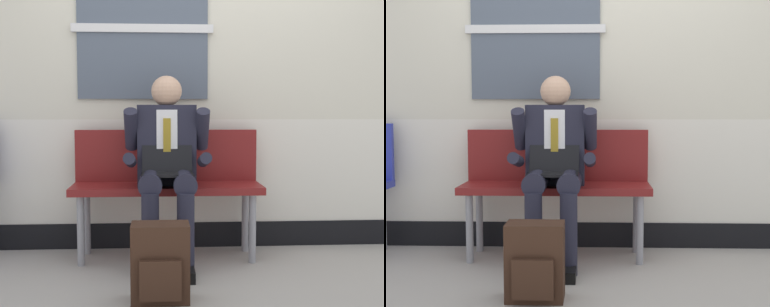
# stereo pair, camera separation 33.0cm
# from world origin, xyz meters

# --- Properties ---
(ground_plane) EXTENTS (18.00, 18.00, 0.00)m
(ground_plane) POSITION_xyz_m (0.00, 0.00, 0.00)
(ground_plane) COLOR #9E9991
(station_wall) EXTENTS (5.72, 0.16, 2.74)m
(station_wall) POSITION_xyz_m (-0.01, 0.58, 1.36)
(station_wall) COLOR beige
(station_wall) RESTS_ON ground
(bench_with_person) EXTENTS (1.31, 0.42, 0.89)m
(bench_with_person) POSITION_xyz_m (-0.32, 0.30, 0.55)
(bench_with_person) COLOR maroon
(bench_with_person) RESTS_ON ground
(person_seated) EXTENTS (0.57, 0.70, 1.27)m
(person_seated) POSITION_xyz_m (-0.32, 0.10, 0.69)
(person_seated) COLOR #1E1E2D
(person_seated) RESTS_ON ground
(backpack) EXTENTS (0.31, 0.23, 0.42)m
(backpack) POSITION_xyz_m (-0.37, -0.61, 0.21)
(backpack) COLOR #331E14
(backpack) RESTS_ON ground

